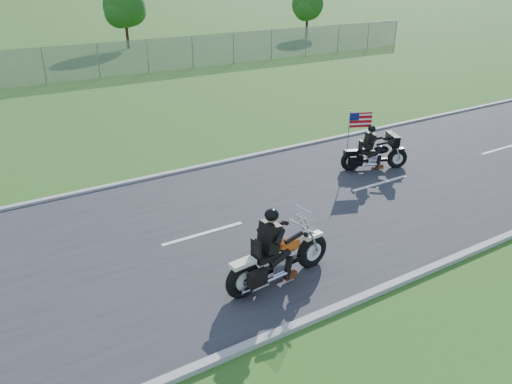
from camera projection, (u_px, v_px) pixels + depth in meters
ground at (270, 216)px, 13.40m from camera, size 420.00×420.00×0.00m
road at (270, 215)px, 13.39m from camera, size 120.00×8.00×0.04m
curb_north at (204, 166)px, 16.51m from camera, size 120.00×0.18×0.12m
curb_south at (377, 291)px, 10.23m from camera, size 120.00×0.18×0.12m
tree_fence_near at (125, 8)px, 38.29m from camera, size 3.52×3.28×4.75m
tree_fence_far at (308, 6)px, 44.44m from camera, size 3.08×2.87×4.20m
motorcycle_lead at (278, 259)px, 10.39m from camera, size 2.68×0.79×1.80m
motorcycle_follow at (374, 155)px, 16.16m from camera, size 2.14×1.18×1.89m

